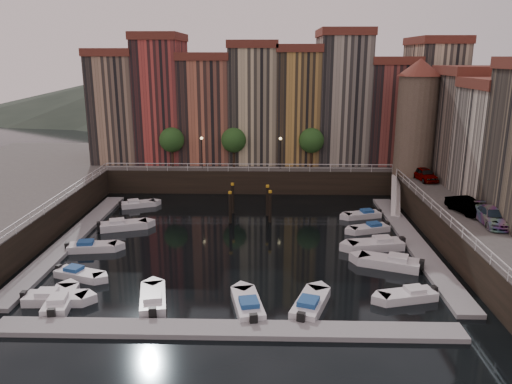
{
  "coord_description": "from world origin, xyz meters",
  "views": [
    {
      "loc": [
        2.58,
        -45.29,
        16.99
      ],
      "look_at": [
        1.26,
        4.0,
        3.57
      ],
      "focal_mm": 35.0,
      "sensor_mm": 36.0,
      "label": 1
    }
  ],
  "objects_px": {
    "boat_left_0": "(54,298)",
    "boat_left_2": "(91,247)",
    "car_a": "(425,175)",
    "corner_tower": "(416,116)",
    "gangway": "(396,193)",
    "mooring_pilings": "(250,204)",
    "car_b": "(465,207)",
    "boat_left_1": "(79,274)",
    "car_c": "(493,217)"
  },
  "relations": [
    {
      "from": "mooring_pilings",
      "to": "gangway",
      "type": "bearing_deg",
      "value": 12.95
    },
    {
      "from": "gangway",
      "to": "car_c",
      "type": "distance_m",
      "value": 15.15
    },
    {
      "from": "boat_left_2",
      "to": "gangway",
      "type": "bearing_deg",
      "value": 15.83
    },
    {
      "from": "boat_left_0",
      "to": "car_a",
      "type": "height_order",
      "value": "car_a"
    },
    {
      "from": "boat_left_0",
      "to": "boat_left_2",
      "type": "relative_size",
      "value": 1.01
    },
    {
      "from": "boat_left_0",
      "to": "boat_left_1",
      "type": "xyz_separation_m",
      "value": [
        0.21,
        4.15,
        -0.03
      ]
    },
    {
      "from": "corner_tower",
      "to": "mooring_pilings",
      "type": "relative_size",
      "value": 3.04
    },
    {
      "from": "car_a",
      "to": "boat_left_1",
      "type": "bearing_deg",
      "value": -156.71
    },
    {
      "from": "car_c",
      "to": "boat_left_0",
      "type": "bearing_deg",
      "value": -162.92
    },
    {
      "from": "car_a",
      "to": "corner_tower",
      "type": "bearing_deg",
      "value": 92.35
    },
    {
      "from": "gangway",
      "to": "car_c",
      "type": "relative_size",
      "value": 1.65
    },
    {
      "from": "boat_left_1",
      "to": "car_b",
      "type": "height_order",
      "value": "car_b"
    },
    {
      "from": "boat_left_1",
      "to": "car_c",
      "type": "bearing_deg",
      "value": 27.44
    },
    {
      "from": "boat_left_2",
      "to": "car_c",
      "type": "distance_m",
      "value": 35.36
    },
    {
      "from": "mooring_pilings",
      "to": "car_a",
      "type": "xyz_separation_m",
      "value": [
        20.05,
        5.14,
        2.09
      ]
    },
    {
      "from": "boat_left_1",
      "to": "car_c",
      "type": "xyz_separation_m",
      "value": [
        34.18,
        4.92,
        3.41
      ]
    },
    {
      "from": "gangway",
      "to": "mooring_pilings",
      "type": "xyz_separation_m",
      "value": [
        -16.53,
        -3.8,
        -0.27
      ]
    },
    {
      "from": "gangway",
      "to": "boat_left_2",
      "type": "xyz_separation_m",
      "value": [
        -30.58,
        -13.49,
        -1.57
      ]
    },
    {
      "from": "boat_left_1",
      "to": "car_b",
      "type": "xyz_separation_m",
      "value": [
        33.1,
        8.16,
        3.39
      ]
    },
    {
      "from": "boat_left_0",
      "to": "car_b",
      "type": "distance_m",
      "value": 35.67
    },
    {
      "from": "mooring_pilings",
      "to": "boat_left_1",
      "type": "bearing_deg",
      "value": -130.19
    },
    {
      "from": "gangway",
      "to": "mooring_pilings",
      "type": "distance_m",
      "value": 16.97
    },
    {
      "from": "car_a",
      "to": "car_c",
      "type": "relative_size",
      "value": 0.86
    },
    {
      "from": "boat_left_1",
      "to": "boat_left_2",
      "type": "xyz_separation_m",
      "value": [
        -1.0,
        5.76,
        0.02
      ]
    },
    {
      "from": "car_b",
      "to": "boat_left_1",
      "type": "bearing_deg",
      "value": 178.15
    },
    {
      "from": "mooring_pilings",
      "to": "boat_left_0",
      "type": "xyz_separation_m",
      "value": [
        -13.26,
        -19.59,
        -1.3
      ]
    },
    {
      "from": "corner_tower",
      "to": "boat_left_0",
      "type": "distance_m",
      "value": 44.08
    },
    {
      "from": "boat_left_0",
      "to": "car_a",
      "type": "distance_m",
      "value": 41.62
    },
    {
      "from": "corner_tower",
      "to": "car_a",
      "type": "bearing_deg",
      "value": -79.05
    },
    {
      "from": "boat_left_2",
      "to": "car_a",
      "type": "distance_m",
      "value": 37.33
    },
    {
      "from": "car_a",
      "to": "car_b",
      "type": "bearing_deg",
      "value": -98.53
    },
    {
      "from": "boat_left_2",
      "to": "boat_left_0",
      "type": "bearing_deg",
      "value": -93.38
    },
    {
      "from": "car_a",
      "to": "car_c",
      "type": "height_order",
      "value": "car_a"
    },
    {
      "from": "corner_tower",
      "to": "boat_left_2",
      "type": "xyz_separation_m",
      "value": [
        -33.48,
        -17.99,
        -9.85
      ]
    },
    {
      "from": "boat_left_1",
      "to": "car_c",
      "type": "relative_size",
      "value": 0.84
    },
    {
      "from": "car_a",
      "to": "car_c",
      "type": "xyz_separation_m",
      "value": [
        1.09,
        -15.66,
        -0.01
      ]
    },
    {
      "from": "corner_tower",
      "to": "boat_left_0",
      "type": "xyz_separation_m",
      "value": [
        -32.69,
        -27.89,
        -9.84
      ]
    },
    {
      "from": "boat_left_2",
      "to": "car_b",
      "type": "relative_size",
      "value": 1.06
    },
    {
      "from": "boat_left_2",
      "to": "car_a",
      "type": "relative_size",
      "value": 1.05
    },
    {
      "from": "car_a",
      "to": "mooring_pilings",
      "type": "bearing_deg",
      "value": -174.2
    },
    {
      "from": "boat_left_0",
      "to": "boat_left_2",
      "type": "bearing_deg",
      "value": 92.43
    },
    {
      "from": "mooring_pilings",
      "to": "boat_left_1",
      "type": "height_order",
      "value": "mooring_pilings"
    },
    {
      "from": "gangway",
      "to": "boat_left_0",
      "type": "bearing_deg",
      "value": -141.86
    },
    {
      "from": "boat_left_0",
      "to": "car_a",
      "type": "relative_size",
      "value": 1.06
    },
    {
      "from": "boat_left_2",
      "to": "car_b",
      "type": "height_order",
      "value": "car_b"
    },
    {
      "from": "boat_left_0",
      "to": "boat_left_2",
      "type": "height_order",
      "value": "boat_left_0"
    },
    {
      "from": "corner_tower",
      "to": "gangway",
      "type": "distance_m",
      "value": 9.86
    },
    {
      "from": "mooring_pilings",
      "to": "car_c",
      "type": "distance_m",
      "value": 23.7
    },
    {
      "from": "corner_tower",
      "to": "car_a",
      "type": "distance_m",
      "value": 7.21
    },
    {
      "from": "mooring_pilings",
      "to": "boat_left_1",
      "type": "xyz_separation_m",
      "value": [
        -13.04,
        -15.44,
        -1.33
      ]
    }
  ]
}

